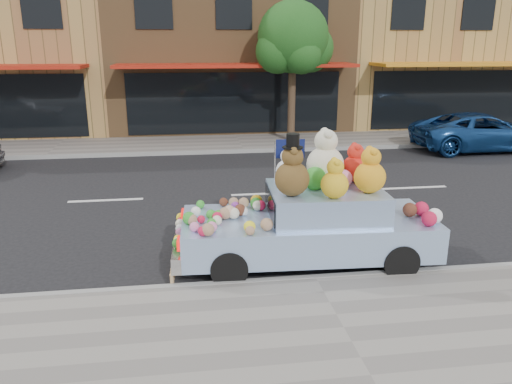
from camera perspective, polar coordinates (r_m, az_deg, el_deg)
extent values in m
plane|color=black|center=(12.80, 1.17, -0.22)|extent=(120.00, 120.00, 0.00)
cube|color=gray|center=(6.97, 9.97, -15.39)|extent=(60.00, 3.00, 0.12)
cube|color=gray|center=(19.04, -1.93, 5.62)|extent=(60.00, 3.00, 0.12)
cube|color=gray|center=(8.22, 6.78, -9.92)|extent=(60.00, 0.12, 0.13)
cube|color=gray|center=(17.58, -1.41, 4.70)|extent=(60.00, 0.12, 0.13)
cube|color=black|center=(20.73, -23.38, 18.97)|extent=(1.40, 0.06, 1.60)
cube|color=olive|center=(24.16, -3.46, 16.17)|extent=(10.00, 8.00, 7.00)
cube|color=black|center=(20.29, -2.42, 10.14)|extent=(8.50, 0.06, 2.40)
cube|color=#A71E0F|center=(19.30, -2.22, 14.26)|extent=(9.00, 1.80, 0.12)
cube|color=black|center=(20.13, -11.64, 20.04)|extent=(1.40, 0.06, 1.60)
cube|color=black|center=(20.20, -2.56, 20.33)|extent=(1.40, 0.06, 1.60)
cube|color=black|center=(20.71, 6.28, 20.17)|extent=(1.40, 0.06, 1.60)
cube|color=#AA8647|center=(26.89, 19.14, 15.38)|extent=(10.00, 8.00, 7.00)
cube|color=black|center=(23.47, 23.05, 9.74)|extent=(8.50, 0.06, 2.40)
cube|color=orange|center=(22.62, 24.63, 13.18)|extent=(9.00, 1.80, 0.12)
cube|color=black|center=(22.01, 17.05, 19.37)|extent=(1.40, 0.06, 1.60)
cube|color=black|center=(23.39, 24.10, 18.49)|extent=(1.40, 0.06, 1.60)
cylinder|color=#38281C|center=(19.12, 4.09, 10.30)|extent=(0.28, 0.28, 3.20)
sphere|color=#154B15|center=(19.00, 4.24, 17.27)|extent=(2.60, 2.60, 2.60)
sphere|color=#154B15|center=(19.45, 6.12, 16.03)|extent=(1.80, 1.80, 1.80)
sphere|color=#154B15|center=(18.69, 2.47, 15.78)|extent=(1.60, 1.60, 1.60)
sphere|color=#154B15|center=(18.46, 5.23, 15.40)|extent=(1.40, 1.40, 1.40)
sphere|color=#154B15|center=(19.53, 2.94, 16.40)|extent=(1.60, 1.60, 1.60)
imported|color=navy|center=(19.62, 24.31, 6.28)|extent=(4.80, 2.23, 1.33)
cylinder|color=black|center=(8.55, 16.18, -7.66)|extent=(0.61, 0.23, 0.60)
cylinder|color=black|center=(9.90, 12.97, -4.00)|extent=(0.61, 0.23, 0.60)
cylinder|color=black|center=(7.99, -3.09, -8.74)|extent=(0.61, 0.23, 0.60)
cylinder|color=black|center=(9.43, -3.48, -4.66)|extent=(0.61, 0.23, 0.60)
cube|color=#9CBBE9|center=(8.76, 5.89, -4.67)|extent=(4.37, 1.90, 0.60)
cube|color=#9CBBE9|center=(8.64, 7.95, -1.18)|extent=(1.97, 1.59, 0.50)
cube|color=silver|center=(8.68, -8.76, -6.06)|extent=(0.24, 1.79, 0.26)
cube|color=red|center=(7.93, -8.77, -5.82)|extent=(0.07, 0.28, 0.16)
cube|color=red|center=(9.20, -8.31, -2.57)|extent=(0.07, 0.28, 0.16)
cube|color=black|center=(8.47, 1.68, -1.38)|extent=(0.10, 1.30, 0.40)
sphere|color=#523917|center=(8.03, 4.14, 1.52)|extent=(0.57, 0.57, 0.57)
sphere|color=#523917|center=(7.94, 4.19, 4.06)|extent=(0.35, 0.35, 0.35)
sphere|color=#523917|center=(7.80, 4.40, 4.68)|extent=(0.13, 0.13, 0.13)
sphere|color=#523917|center=(8.04, 4.03, 5.04)|extent=(0.13, 0.13, 0.13)
cylinder|color=black|center=(7.91, 4.22, 5.11)|extent=(0.33, 0.33, 0.02)
cylinder|color=black|center=(7.89, 4.23, 5.89)|extent=(0.21, 0.21, 0.22)
sphere|color=beige|center=(8.82, 7.91, 3.10)|extent=(0.66, 0.66, 0.66)
sphere|color=beige|center=(8.73, 8.02, 5.80)|extent=(0.41, 0.41, 0.41)
sphere|color=beige|center=(8.57, 8.31, 6.49)|extent=(0.15, 0.15, 0.15)
sphere|color=beige|center=(8.84, 7.80, 6.82)|extent=(0.15, 0.15, 0.15)
sphere|color=orange|center=(8.39, 12.88, 1.66)|extent=(0.52, 0.52, 0.52)
sphere|color=orange|center=(8.31, 13.03, 3.90)|extent=(0.32, 0.32, 0.32)
sphere|color=orange|center=(8.19, 13.35, 4.44)|extent=(0.12, 0.12, 0.12)
sphere|color=orange|center=(8.39, 12.80, 4.77)|extent=(0.12, 0.12, 0.12)
sphere|color=red|center=(9.03, 11.22, 2.65)|extent=(0.47, 0.47, 0.47)
sphere|color=red|center=(8.96, 11.33, 4.53)|extent=(0.29, 0.29, 0.29)
sphere|color=red|center=(8.85, 11.57, 4.98)|extent=(0.11, 0.11, 0.11)
sphere|color=red|center=(9.04, 11.15, 5.25)|extent=(0.11, 0.11, 0.11)
sphere|color=white|center=(8.82, 3.61, 2.42)|extent=(0.42, 0.42, 0.42)
sphere|color=white|center=(8.76, 3.64, 4.11)|extent=(0.26, 0.26, 0.26)
sphere|color=white|center=(8.66, 3.77, 4.52)|extent=(0.10, 0.10, 0.10)
sphere|color=white|center=(8.83, 3.54, 4.77)|extent=(0.10, 0.10, 0.10)
sphere|color=gold|center=(7.99, 8.97, 0.83)|extent=(0.44, 0.44, 0.44)
sphere|color=gold|center=(7.92, 9.06, 2.82)|extent=(0.28, 0.28, 0.28)
sphere|color=gold|center=(7.81, 9.29, 3.28)|extent=(0.10, 0.10, 0.10)
sphere|color=gold|center=(7.99, 8.89, 3.60)|extent=(0.10, 0.10, 0.10)
sphere|color=#2D8F27|center=(8.47, 6.75, 1.54)|extent=(0.40, 0.40, 0.40)
sphere|color=pink|center=(8.64, 9.92, 1.50)|extent=(0.32, 0.32, 0.32)
sphere|color=#B81337|center=(8.40, -4.46, -2.82)|extent=(0.16, 0.16, 0.16)
sphere|color=#2D8F27|center=(8.13, -5.11, -3.54)|extent=(0.15, 0.15, 0.15)
sphere|color=#502617|center=(9.15, -3.73, -1.15)|extent=(0.16, 0.16, 0.16)
sphere|color=#B81337|center=(8.91, 0.56, -1.54)|extent=(0.18, 0.18, 0.18)
sphere|color=white|center=(8.64, -2.49, -2.27)|extent=(0.15, 0.15, 0.15)
sphere|color=#2D8F27|center=(9.01, -0.02, -1.27)|extent=(0.20, 0.20, 0.20)
sphere|color=#936E51|center=(8.27, -7.37, -3.13)|extent=(0.19, 0.19, 0.19)
sphere|color=yellow|center=(7.89, -0.74, -3.98)|extent=(0.19, 0.19, 0.19)
sphere|color=#B81337|center=(8.34, -6.29, -3.12)|extent=(0.13, 0.13, 0.13)
sphere|color=white|center=(8.64, -1.45, -2.19)|extent=(0.16, 0.16, 0.16)
sphere|color=#2D8F27|center=(9.07, -6.37, -1.41)|extent=(0.15, 0.15, 0.15)
sphere|color=#936E51|center=(7.95, 1.24, -3.73)|extent=(0.21, 0.21, 0.21)
sphere|color=pink|center=(7.93, -5.07, -3.99)|extent=(0.18, 0.18, 0.18)
sphere|color=#936E51|center=(9.04, -1.42, -1.23)|extent=(0.19, 0.19, 0.19)
sphere|color=#2D8F27|center=(8.51, -4.28, -2.57)|extent=(0.16, 0.16, 0.16)
sphere|color=pink|center=(7.98, -7.05, -3.97)|extent=(0.16, 0.16, 0.16)
sphere|color=beige|center=(8.48, -2.57, -2.45)|extent=(0.20, 0.20, 0.20)
sphere|color=#B81337|center=(7.79, -6.09, -4.46)|extent=(0.16, 0.16, 0.16)
sphere|color=#502617|center=(8.63, -1.84, -2.07)|extent=(0.21, 0.21, 0.21)
sphere|color=beige|center=(8.90, 0.18, -1.56)|extent=(0.18, 0.18, 0.18)
sphere|color=#936E51|center=(7.78, -0.69, -4.44)|extent=(0.15, 0.15, 0.15)
sphere|color=white|center=(8.66, -6.88, -2.23)|extent=(0.18, 0.18, 0.18)
sphere|color=orange|center=(9.12, 0.04, -0.98)|extent=(0.22, 0.22, 0.22)
sphere|color=#2D8F27|center=(8.29, -7.67, -2.98)|extent=(0.22, 0.22, 0.22)
sphere|color=#2D8F27|center=(8.49, -5.16, -2.59)|extent=(0.17, 0.17, 0.17)
sphere|color=#936E51|center=(8.47, -3.53, -2.43)|extent=(0.21, 0.21, 0.21)
sphere|color=#2D8F27|center=(8.50, -4.39, -2.62)|extent=(0.15, 0.15, 0.15)
sphere|color=white|center=(9.08, -2.40, -1.35)|extent=(0.13, 0.13, 0.13)
sphere|color=#936E51|center=(9.08, -2.57, -1.19)|extent=(0.18, 0.18, 0.18)
sphere|color=beige|center=(8.21, -4.48, -3.26)|extent=(0.17, 0.17, 0.17)
sphere|color=#936E51|center=(7.78, -5.51, -4.30)|extent=(0.20, 0.20, 0.20)
sphere|color=beige|center=(8.65, -2.96, -2.20)|extent=(0.16, 0.16, 0.16)
sphere|color=purple|center=(9.04, -2.46, -1.43)|extent=(0.14, 0.14, 0.14)
sphere|color=#D8A88C|center=(8.51, -3.05, -2.24)|extent=(0.22, 0.22, 0.22)
sphere|color=white|center=(9.34, -8.56, -3.04)|extent=(0.15, 0.15, 0.15)
sphere|color=white|center=(8.31, -8.94, -5.62)|extent=(0.14, 0.14, 0.14)
sphere|color=white|center=(8.88, -8.72, -4.11)|extent=(0.15, 0.15, 0.15)
sphere|color=beige|center=(9.05, -8.66, -3.60)|extent=(0.18, 0.18, 0.18)
sphere|color=#B81337|center=(9.32, -8.56, -3.13)|extent=(0.14, 0.14, 0.14)
sphere|color=#2D8F27|center=(8.22, -8.98, -5.80)|extent=(0.17, 0.17, 0.17)
sphere|color=yellow|center=(9.35, -8.56, -2.91)|extent=(0.18, 0.18, 0.18)
sphere|color=#2D8F27|center=(9.33, -8.56, -3.14)|extent=(0.12, 0.12, 0.12)
sphere|color=yellow|center=(8.40, -8.90, -5.35)|extent=(0.15, 0.15, 0.15)
sphere|color=pink|center=(8.75, -8.77, -4.51)|extent=(0.13, 0.13, 0.13)
sphere|color=#B81337|center=(8.62, 19.18, -2.91)|extent=(0.25, 0.25, 0.25)
sphere|color=white|center=(8.78, 19.75, -2.58)|extent=(0.26, 0.26, 0.26)
sphere|color=#502617|center=(8.98, 17.17, -1.95)|extent=(0.24, 0.24, 0.24)
sphere|color=#502617|center=(9.49, 13.26, -0.74)|extent=(0.21, 0.21, 0.21)
sphere|color=#B81337|center=(9.08, 18.37, -1.82)|extent=(0.25, 0.25, 0.25)
cylinder|color=#997A54|center=(8.01, -9.60, -9.97)|extent=(0.06, 0.06, 0.17)
sphere|color=#997A54|center=(7.97, -9.63, -9.36)|extent=(0.07, 0.07, 0.07)
cylinder|color=#997A54|center=(8.11, -9.54, -9.63)|extent=(0.06, 0.06, 0.17)
sphere|color=#997A54|center=(8.07, -9.58, -9.03)|extent=(0.07, 0.07, 0.07)
cylinder|color=#997A54|center=(8.20, -9.49, -9.31)|extent=(0.06, 0.06, 0.17)
sphere|color=#997A54|center=(8.16, -9.53, -8.71)|extent=(0.07, 0.07, 0.07)
cylinder|color=#997A54|center=(8.30, -9.45, -8.98)|extent=(0.06, 0.06, 0.17)
sphere|color=#997A54|center=(8.26, -9.48, -8.39)|extent=(0.07, 0.07, 0.07)
cylinder|color=#997A54|center=(8.39, -9.40, -8.67)|extent=(0.06, 0.06, 0.17)
sphere|color=#997A54|center=(8.35, -9.43, -8.08)|extent=(0.07, 0.07, 0.07)
cylinder|color=#997A54|center=(8.49, -9.35, -8.36)|extent=(0.06, 0.06, 0.17)
sphere|color=#997A54|center=(8.45, -9.38, -7.78)|extent=(0.07, 0.07, 0.07)
cylinder|color=#997A54|center=(8.59, -9.31, -8.06)|extent=(0.06, 0.06, 0.17)
sphere|color=#997A54|center=(8.55, -9.34, -7.49)|extent=(0.07, 0.07, 0.07)
cylinder|color=#997A54|center=(8.68, -9.26, -7.77)|extent=(0.06, 0.06, 0.17)
sphere|color=#997A54|center=(8.64, -9.29, -7.20)|extent=(0.07, 0.07, 0.07)
cylinder|color=#997A54|center=(8.78, -9.22, -7.48)|extent=(0.06, 0.06, 0.17)
sphere|color=#997A54|center=(8.74, -9.25, -6.91)|extent=(0.07, 0.07, 0.07)
cylinder|color=#997A54|center=(8.88, -9.18, -7.20)|extent=(0.06, 0.06, 0.17)
sphere|color=#997A54|center=(8.84, -9.20, -6.64)|extent=(0.07, 0.07, 0.07)
cylinder|color=#997A54|center=(8.97, -9.13, -6.93)|extent=(0.06, 0.06, 0.17)
sphere|color=#997A54|center=(8.94, -9.16, -6.37)|extent=(0.07, 0.07, 0.07)
cylinder|color=#997A54|center=(9.07, -9.09, -6.66)|extent=(0.06, 0.06, 0.17)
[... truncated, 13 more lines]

